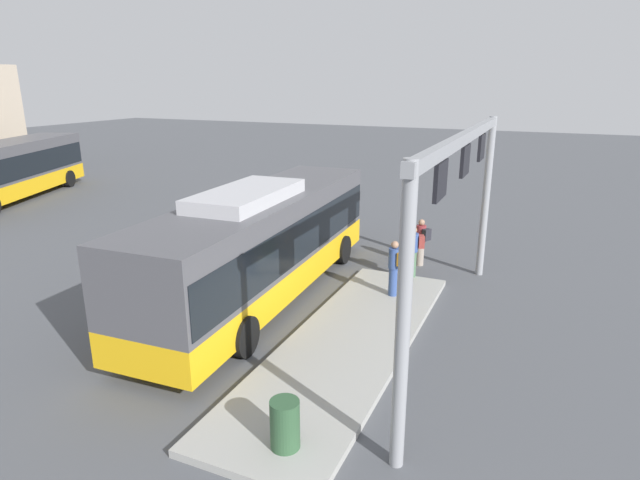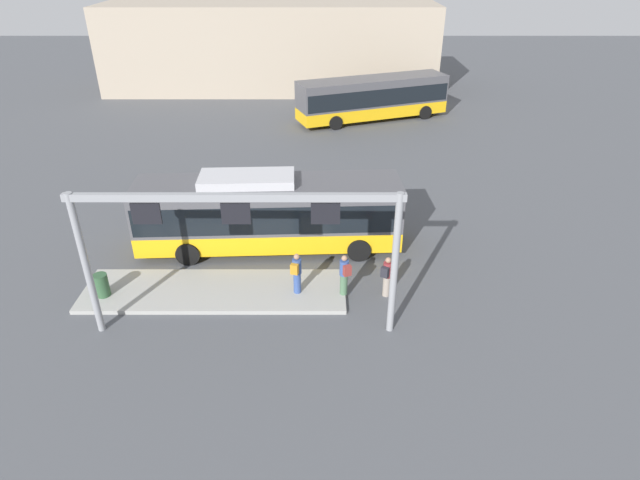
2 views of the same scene
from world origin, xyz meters
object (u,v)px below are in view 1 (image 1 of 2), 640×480
object	(u,v)px
person_waiting_near	(395,267)
person_waiting_mid	(413,250)
bus_main	(263,239)
trash_bin	(285,424)
bus_background_left	(7,168)
person_boarding	(421,241)

from	to	relation	value
person_waiting_near	person_waiting_mid	size ratio (longest dim) A/B	1.00
bus_main	person_waiting_mid	world-z (taller)	bus_main
person_waiting_near	trash_bin	distance (m)	7.29
bus_background_left	person_boarding	distance (m)	22.87
trash_bin	person_waiting_near	bearing A→B (deg)	1.41
trash_bin	person_waiting_mid	bearing A→B (deg)	0.48
person_boarding	person_waiting_near	distance (m)	3.37
bus_main	person_waiting_mid	xyz separation A→B (m)	(3.08, -3.74, -0.76)
person_boarding	person_waiting_mid	bearing A→B (deg)	125.04
bus_main	trash_bin	xyz separation A→B (m)	(-5.96, -3.82, -1.20)
bus_background_left	bus_main	bearing A→B (deg)	-128.58
bus_background_left	person_waiting_near	distance (m)	23.33
bus_main	person_waiting_near	bearing A→B (deg)	-72.71
person_waiting_near	bus_background_left	bearing A→B (deg)	5.47
bus_main	trash_bin	world-z (taller)	bus_main
bus_main	bus_background_left	bearing A→B (deg)	69.87
person_boarding	trash_bin	world-z (taller)	person_boarding
trash_bin	bus_background_left	bearing A→B (deg)	62.39
bus_main	person_waiting_near	distance (m)	3.94
person_boarding	person_waiting_mid	world-z (taller)	person_waiting_mid
bus_background_left	trash_bin	distance (m)	25.99
bus_main	trash_bin	bearing A→B (deg)	-149.90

